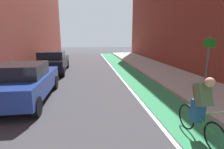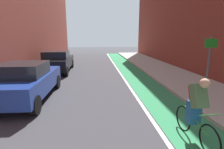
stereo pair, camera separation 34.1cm
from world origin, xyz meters
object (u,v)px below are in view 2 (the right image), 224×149
(cyclist_mid, at_px, (196,108))
(street_sign_post, at_px, (208,64))
(parked_sedan_blue, at_px, (25,81))
(parked_sedan_black, at_px, (57,61))

(cyclist_mid, bearing_deg, street_sign_post, 52.30)
(cyclist_mid, relative_size, street_sign_post, 0.72)
(parked_sedan_blue, relative_size, parked_sedan_black, 0.93)
(parked_sedan_blue, bearing_deg, street_sign_post, -11.53)
(street_sign_post, bearing_deg, parked_sedan_blue, 168.47)
(parked_sedan_blue, height_order, parked_sedan_black, same)
(parked_sedan_blue, bearing_deg, cyclist_mid, -33.10)
(parked_sedan_black, distance_m, cyclist_mid, 10.62)
(parked_sedan_blue, height_order, cyclist_mid, cyclist_mid)
(street_sign_post, bearing_deg, parked_sedan_black, 132.91)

